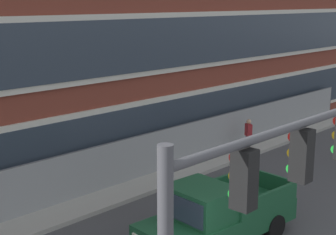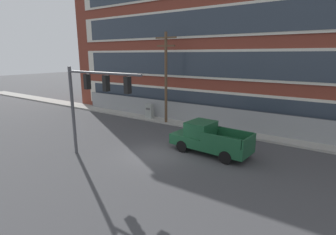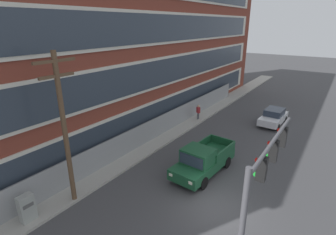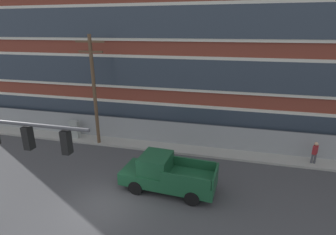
% 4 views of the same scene
% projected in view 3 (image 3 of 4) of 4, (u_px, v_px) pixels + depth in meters
% --- Properties ---
extents(ground_plane, '(160.00, 160.00, 0.00)m').
position_uv_depth(ground_plane, '(216.00, 209.00, 14.23)').
color(ground_plane, '#424244').
extents(sidewalk_building_side, '(80.00, 2.05, 0.16)m').
position_uv_depth(sidewalk_building_side, '(114.00, 167.00, 18.28)').
color(sidewalk_building_side, '#9E9B93').
rests_on(sidewalk_building_side, ground).
extents(brick_mill_building, '(48.60, 10.41, 14.71)m').
position_uv_depth(brick_mill_building, '(105.00, 49.00, 23.25)').
color(brick_mill_building, brown).
rests_on(brick_mill_building, ground).
extents(chain_link_fence, '(37.82, 0.06, 1.95)m').
position_uv_depth(chain_link_fence, '(137.00, 138.00, 20.61)').
color(chain_link_fence, gray).
rests_on(chain_link_fence, ground).
extents(traffic_signal_mast, '(5.94, 0.43, 5.68)m').
position_uv_depth(traffic_signal_mast, '(262.00, 181.00, 9.41)').
color(traffic_signal_mast, '#4C4C51').
rests_on(traffic_signal_mast, ground).
extents(pickup_truck_dark_green, '(5.46, 2.41, 2.05)m').
position_uv_depth(pickup_truck_dark_green, '(203.00, 161.00, 17.28)').
color(pickup_truck_dark_green, '#194C2D').
rests_on(pickup_truck_dark_green, ground).
extents(sedan_white, '(4.36, 2.02, 1.56)m').
position_uv_depth(sedan_white, '(274.00, 117.00, 25.91)').
color(sedan_white, silver).
rests_on(sedan_white, ground).
extents(utility_pole_near_corner, '(2.18, 0.26, 8.35)m').
position_uv_depth(utility_pole_near_corner, '(64.00, 126.00, 13.32)').
color(utility_pole_near_corner, brown).
rests_on(utility_pole_near_corner, ground).
extents(electrical_cabinet, '(0.74, 0.46, 1.59)m').
position_uv_depth(electrical_cabinet, '(27.00, 209.00, 13.01)').
color(electrical_cabinet, '#939993').
rests_on(electrical_cabinet, ground).
extents(pedestrian_near_cabinet, '(0.42, 0.47, 1.69)m').
position_uv_depth(pedestrian_near_cabinet, '(198.00, 112.00, 26.82)').
color(pedestrian_near_cabinet, '#4C4C51').
rests_on(pedestrian_near_cabinet, ground).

